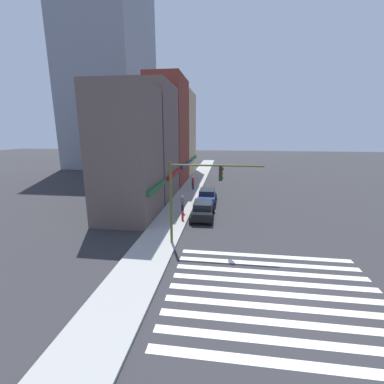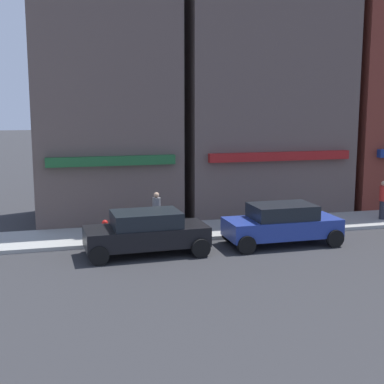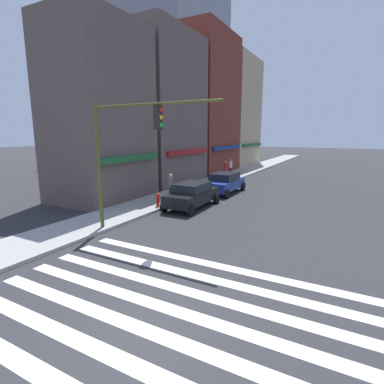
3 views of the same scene
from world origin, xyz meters
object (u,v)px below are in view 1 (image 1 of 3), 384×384
object	(u,v)px
sedan_black	(203,209)
pedestrian_red_jacket	(193,183)
sedan_blue	(207,196)
fire_hydrant	(183,215)
pedestrian_grey_coat	(182,204)
traffic_signal	(193,188)
pedestrian_white_shirt	(193,180)

from	to	relation	value
sedan_black	pedestrian_red_jacket	distance (m)	11.67
sedan_blue	pedestrian_red_jacket	bearing A→B (deg)	21.59
sedan_black	fire_hydrant	bearing A→B (deg)	125.90
sedan_blue	pedestrian_grey_coat	size ratio (longest dim) A/B	2.49
pedestrian_grey_coat	fire_hydrant	distance (m)	2.19
traffic_signal	fire_hydrant	xyz separation A→B (m)	(4.67, 1.57, -3.58)
traffic_signal	pedestrian_grey_coat	distance (m)	7.70
traffic_signal	pedestrian_grey_coat	world-z (taller)	traffic_signal
fire_hydrant	pedestrian_white_shirt	bearing A→B (deg)	4.11
traffic_signal	pedestrian_grey_coat	xyz separation A→B (m)	(6.77, 1.94, -3.12)
sedan_black	pedestrian_grey_coat	bearing A→B (deg)	67.27
sedan_black	pedestrian_white_shirt	xyz separation A→B (m)	(13.76, 2.78, 0.23)
traffic_signal	pedestrian_white_shirt	xyz separation A→B (m)	(19.73, 2.65, -3.12)
traffic_signal	pedestrian_white_shirt	distance (m)	20.15
sedan_black	sedan_blue	size ratio (longest dim) A/B	1.01
traffic_signal	sedan_black	distance (m)	6.85
pedestrian_grey_coat	fire_hydrant	bearing A→B (deg)	-149.97
pedestrian_white_shirt	pedestrian_red_jacket	distance (m)	2.37
pedestrian_white_shirt	pedestrian_red_jacket	world-z (taller)	same
sedan_black	sedan_blue	world-z (taller)	same
sedan_black	sedan_blue	distance (m)	5.32
sedan_blue	fire_hydrant	world-z (taller)	sedan_blue
traffic_signal	pedestrian_red_jacket	xyz separation A→B (m)	(17.39, 2.28, -3.12)
pedestrian_white_shirt	sedan_black	bearing A→B (deg)	125.93
sedan_black	pedestrian_white_shirt	distance (m)	14.04
pedestrian_red_jacket	traffic_signal	bearing A→B (deg)	-37.81
pedestrian_white_shirt	traffic_signal	bearing A→B (deg)	122.16
pedestrian_white_shirt	pedestrian_red_jacket	xyz separation A→B (m)	(-2.34, -0.37, 0.00)
traffic_signal	fire_hydrant	world-z (taller)	traffic_signal
pedestrian_grey_coat	fire_hydrant	world-z (taller)	pedestrian_grey_coat
traffic_signal	sedan_blue	size ratio (longest dim) A/B	1.43
sedan_black	sedan_blue	xyz separation A→B (m)	(5.32, 0.00, 0.00)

